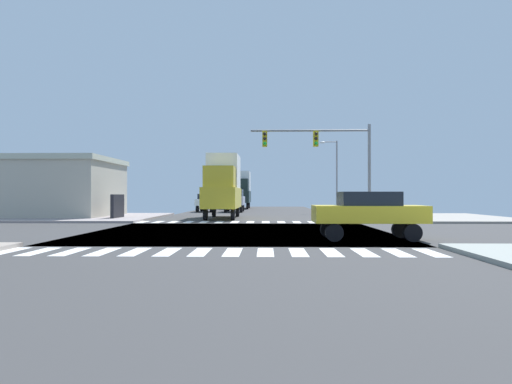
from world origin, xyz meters
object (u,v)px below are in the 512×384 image
at_px(sedan_outer_5, 206,201).
at_px(sedan_trailing_3, 217,200).
at_px(sedan_crossing_2, 369,211).
at_px(traffic_signal_mast, 322,149).
at_px(bank_building, 44,188).
at_px(street_lamp, 334,169).
at_px(box_truck_queued_1, 241,189).
at_px(suv_farside_1, 235,199).
at_px(box_truck_leading_2, 223,184).

bearing_deg(sedan_outer_5, sedan_trailing_3, -90.00).
distance_m(sedan_crossing_2, sedan_trailing_3, 39.31).
distance_m(traffic_signal_mast, bank_building, 21.84).
bearing_deg(street_lamp, bank_building, -159.25).
bearing_deg(sedan_trailing_3, bank_building, 62.76).
bearing_deg(box_truck_queued_1, street_lamp, 127.02).
xyz_separation_m(traffic_signal_mast, suv_farside_1, (-6.93, 16.27, -3.36)).
relative_size(bank_building, sedan_trailing_3, 2.89).
bearing_deg(sedan_outer_5, traffic_signal_mast, 120.57).
height_order(bank_building, sedan_outer_5, bank_building).
distance_m(box_truck_queued_1, sedan_trailing_3, 3.40).
distance_m(street_lamp, box_truck_leading_2, 14.14).
relative_size(box_truck_leading_2, sedan_trailing_3, 1.67).
distance_m(box_truck_queued_1, box_truck_leading_2, 23.10).
relative_size(suv_farside_1, sedan_outer_5, 1.07).
height_order(traffic_signal_mast, suv_farside_1, traffic_signal_mast).
bearing_deg(box_truck_queued_1, box_truck_leading_2, 90.00).
xyz_separation_m(box_truck_queued_1, box_truck_leading_2, (0.00, -23.10, 0.00)).
distance_m(sedan_crossing_2, box_truck_queued_1, 39.35).
distance_m(street_lamp, sedan_outer_5, 13.60).
xyz_separation_m(traffic_signal_mast, sedan_trailing_3, (-9.93, 26.79, -3.64)).
bearing_deg(sedan_crossing_2, bank_building, 52.83).
distance_m(box_truck_queued_1, sedan_outer_5, 11.18).
height_order(street_lamp, sedan_trailing_3, street_lamp).
height_order(bank_building, sedan_crossing_2, bank_building).
xyz_separation_m(sedan_crossing_2, box_truck_leading_2, (-7.29, 15.54, 1.45)).
distance_m(box_truck_leading_2, sedan_trailing_3, 22.65).
bearing_deg(bank_building, street_lamp, 20.75).
bearing_deg(sedan_trailing_3, sedan_outer_5, 90.00).
height_order(bank_building, box_truck_leading_2, box_truck_leading_2).
xyz_separation_m(bank_building, sedan_trailing_3, (11.16, 21.68, -1.22)).
relative_size(box_truck_queued_1, sedan_outer_5, 1.67).
height_order(traffic_signal_mast, box_truck_leading_2, traffic_signal_mast).
bearing_deg(sedan_crossing_2, sedan_trailing_3, 15.17).
bearing_deg(sedan_trailing_3, street_lamp, 135.99).
bearing_deg(sedan_crossing_2, traffic_signal_mast, 1.84).
relative_size(street_lamp, sedan_outer_5, 1.65).
bearing_deg(box_truck_leading_2, sedan_trailing_3, -82.37).
relative_size(suv_farside_1, sedan_crossing_2, 1.07).
distance_m(suv_farside_1, box_truck_queued_1, 11.28).
bearing_deg(box_truck_leading_2, box_truck_queued_1, -90.00).
bearing_deg(bank_building, traffic_signal_mast, -13.63).
xyz_separation_m(sedan_crossing_2, sedan_outer_5, (-10.29, 27.96, 0.00)).
bearing_deg(traffic_signal_mast, sedan_crossing_2, -88.16).
height_order(box_truck_leading_2, sedan_trailing_3, box_truck_leading_2).
bearing_deg(bank_building, sedan_outer_5, 46.34).
height_order(suv_farside_1, box_truck_queued_1, box_truck_queued_1).
xyz_separation_m(box_truck_queued_1, sedan_trailing_3, (-3.00, -0.70, -1.45)).
relative_size(suv_farside_1, box_truck_queued_1, 0.64).
xyz_separation_m(box_truck_queued_1, sedan_outer_5, (-3.00, -10.68, -1.45)).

